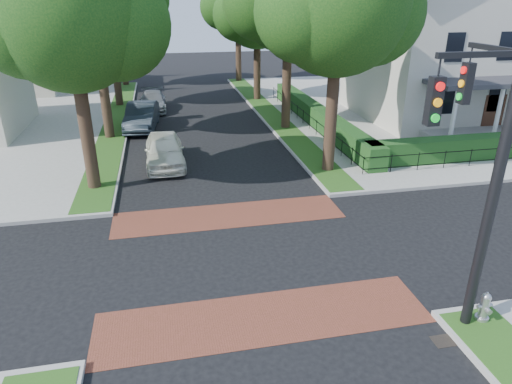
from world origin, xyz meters
TOP-DOWN VIEW (x-y plane):
  - ground at (0.00, 0.00)m, footprint 120.00×120.00m
  - sidewalk_ne at (19.50, 19.00)m, footprint 30.00×30.00m
  - crosswalk_far at (0.00, 3.20)m, footprint 9.00×2.20m
  - crosswalk_near at (0.00, -3.20)m, footprint 9.00×2.20m
  - storm_drain at (4.30, -5.00)m, footprint 0.65×0.45m
  - grass_strip_ne at (5.40, 19.10)m, footprint 1.60×29.80m
  - grass_strip_nw at (-5.40, 19.10)m, footprint 1.60×29.80m
  - tree_right_near at (5.60, 7.24)m, footprint 7.75×6.67m
  - tree_right_far at (5.60, 24.22)m, footprint 7.25×6.23m
  - tree_right_back at (5.60, 33.23)m, footprint 7.50×6.45m
  - tree_left_near at (-5.40, 7.23)m, footprint 7.50×6.45m
  - tree_left_far at (-5.40, 24.22)m, footprint 7.00×6.02m
  - tree_left_back at (-5.40, 33.24)m, footprint 7.75×6.66m
  - hedge_main_road at (7.70, 15.00)m, footprint 1.00×18.00m
  - fence_main_road at (6.90, 15.00)m, footprint 0.06×18.00m
  - house_victorian at (17.51, 15.92)m, footprint 13.00×13.05m
  - traffic_signal at (4.89, -4.41)m, footprint 2.17×2.00m
  - parked_car_front at (-2.31, 9.65)m, footprint 2.00×4.80m
  - parked_car_middle at (-3.60, 17.00)m, footprint 2.29×5.26m
  - parked_car_rear at (-2.91, 22.23)m, footprint 1.96×4.75m
  - fire_hydrant at (5.59, -4.61)m, footprint 0.43×0.42m

SIDE VIEW (x-z plane):
  - ground at x=0.00m, z-range 0.00..0.00m
  - crosswalk_far at x=0.00m, z-range 0.00..0.01m
  - crosswalk_near at x=0.00m, z-range 0.00..0.01m
  - storm_drain at x=4.30m, z-range 0.00..0.01m
  - sidewalk_ne at x=19.50m, z-range 0.00..0.15m
  - grass_strip_ne at x=5.40m, z-range 0.15..0.17m
  - grass_strip_nw at x=-5.40m, z-range 0.15..0.17m
  - fire_hydrant at x=5.59m, z-range 0.13..0.98m
  - fence_main_road at x=6.90m, z-range 0.15..1.05m
  - parked_car_rear at x=-2.91m, z-range 0.00..1.37m
  - hedge_main_road at x=7.70m, z-range 0.15..1.35m
  - parked_car_front at x=-2.31m, z-range 0.00..1.62m
  - parked_car_middle at x=-3.60m, z-range 0.00..1.68m
  - traffic_signal at x=4.89m, z-range 0.71..8.71m
  - house_victorian at x=17.51m, z-range -0.22..12.26m
  - tree_right_far at x=5.60m, z-range 2.04..11.78m
  - tree_left_far at x=-5.40m, z-range 2.19..12.05m
  - tree_right_back at x=5.60m, z-range 2.17..12.37m
  - tree_left_near at x=-5.40m, z-range 2.17..12.37m
  - tree_left_back at x=-5.40m, z-range 2.19..12.63m
  - tree_right_near at x=5.60m, z-range 2.30..12.96m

